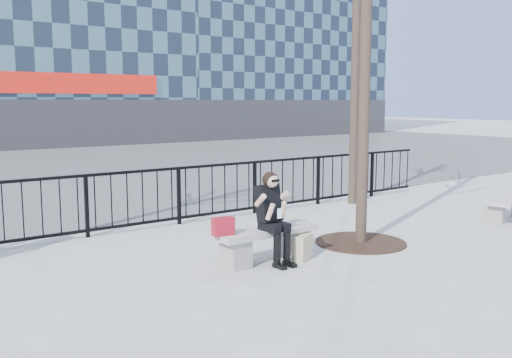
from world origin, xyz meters
TOP-DOWN VIEW (x-y plane):
  - ground at (0.00, 0.00)m, footprint 120.00×120.00m
  - street_surface at (0.00, 15.00)m, footprint 60.00×23.00m
  - railing at (0.00, 3.00)m, footprint 14.00×0.06m
  - tree_grate at (1.90, -0.10)m, footprint 1.50×1.50m
  - bench_main at (0.00, 0.00)m, footprint 1.65×0.46m
  - bench_second at (5.65, -0.55)m, footprint 1.54×0.43m
  - seated_woman at (0.00, -0.16)m, footprint 0.50×0.64m
  - handbag at (-0.75, 0.02)m, footprint 0.32×0.19m
  - shopping_bag at (0.47, -0.29)m, footprint 0.42×0.31m

SIDE VIEW (x-z plane):
  - ground at x=0.00m, z-range 0.00..0.00m
  - street_surface at x=0.00m, z-range 0.00..0.01m
  - tree_grate at x=1.90m, z-range 0.00..0.02m
  - shopping_bag at x=0.47m, z-range 0.00..0.38m
  - bench_second at x=5.65m, z-range 0.05..0.51m
  - bench_main at x=0.00m, z-range 0.06..0.55m
  - railing at x=0.00m, z-range 0.00..1.11m
  - handbag at x=-0.75m, z-range 0.49..0.74m
  - seated_woman at x=0.00m, z-range 0.00..1.34m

